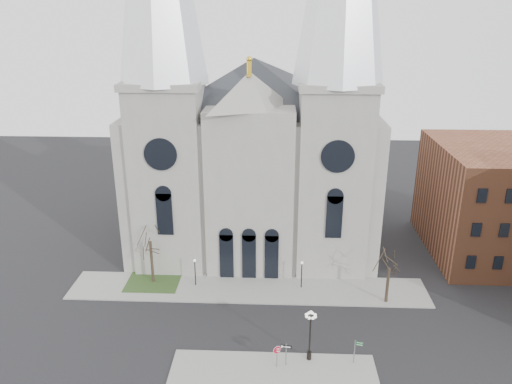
{
  "coord_description": "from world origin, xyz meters",
  "views": [
    {
      "loc": [
        3.03,
        -37.81,
        29.82
      ],
      "look_at": [
        1.04,
        8.0,
        12.84
      ],
      "focal_mm": 35.0,
      "sensor_mm": 36.0,
      "label": 1
    }
  ],
  "objects_px": {
    "stop_sign": "(277,352)",
    "globe_lamp": "(310,329)",
    "one_way_sign": "(286,351)",
    "street_name_sign": "(356,350)"
  },
  "relations": [
    {
      "from": "one_way_sign",
      "to": "street_name_sign",
      "type": "distance_m",
      "value": 6.13
    },
    {
      "from": "globe_lamp",
      "to": "one_way_sign",
      "type": "height_order",
      "value": "globe_lamp"
    },
    {
      "from": "stop_sign",
      "to": "street_name_sign",
      "type": "xyz_separation_m",
      "value": [
        6.92,
        0.79,
        -0.19
      ]
    },
    {
      "from": "stop_sign",
      "to": "globe_lamp",
      "type": "distance_m",
      "value": 3.5
    },
    {
      "from": "stop_sign",
      "to": "one_way_sign",
      "type": "relative_size",
      "value": 1.0
    },
    {
      "from": "globe_lamp",
      "to": "one_way_sign",
      "type": "distance_m",
      "value": 2.83
    },
    {
      "from": "stop_sign",
      "to": "one_way_sign",
      "type": "distance_m",
      "value": 0.86
    },
    {
      "from": "one_way_sign",
      "to": "street_name_sign",
      "type": "relative_size",
      "value": 0.92
    },
    {
      "from": "globe_lamp",
      "to": "one_way_sign",
      "type": "relative_size",
      "value": 2.28
    },
    {
      "from": "stop_sign",
      "to": "street_name_sign",
      "type": "distance_m",
      "value": 6.96
    }
  ]
}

